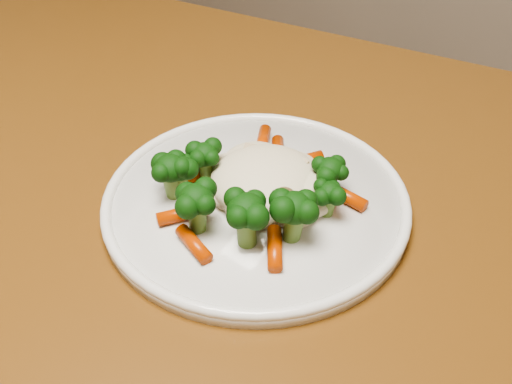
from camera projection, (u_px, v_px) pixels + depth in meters
dining_table at (231, 283)px, 0.66m from camera, size 1.23×0.94×0.75m
plate at (256, 204)px, 0.58m from camera, size 0.27×0.27×0.01m
meal at (253, 185)px, 0.56m from camera, size 0.17×0.18×0.05m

